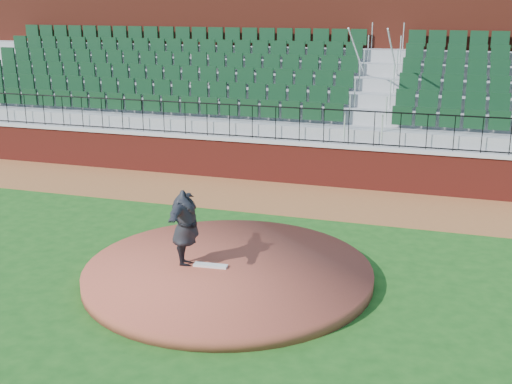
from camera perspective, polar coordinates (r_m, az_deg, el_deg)
ground at (r=13.45m, az=-1.93°, el=-7.07°), size 90.00×90.00×0.00m
warning_track at (r=18.31m, az=3.65°, el=-0.56°), size 34.00×3.20×0.01m
field_wall at (r=19.65m, az=4.81°, el=2.40°), size 34.00×0.35×1.20m
wall_cap at (r=19.51m, az=4.85°, el=4.25°), size 34.00×0.45×0.10m
wall_railing at (r=19.40m, az=4.89°, el=5.84°), size 34.00×0.05×1.00m
seating_stands at (r=21.95m, az=6.51°, el=8.37°), size 34.00×5.10×4.60m
concourse_wall at (r=24.63m, az=7.83°, el=10.26°), size 34.00×0.50×5.50m
pitchers_mound at (r=13.13m, az=-2.45°, el=-7.08°), size 5.76×5.76×0.25m
pitching_rubber at (r=13.11m, az=-4.00°, el=-6.44°), size 0.69×0.23×0.05m
pitcher at (r=12.98m, az=-6.23°, el=-3.13°), size 0.96×1.99×1.56m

